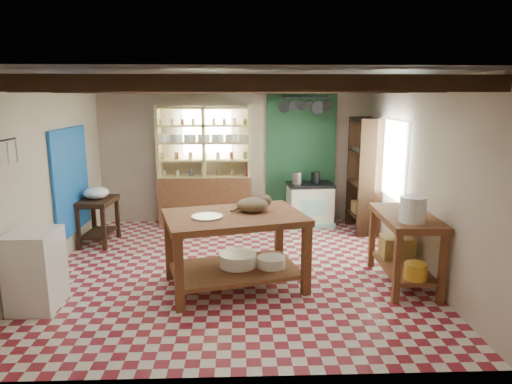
{
  "coord_description": "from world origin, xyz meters",
  "views": [
    {
      "loc": [
        0.09,
        -6.01,
        2.38
      ],
      "look_at": [
        0.32,
        0.3,
        1.03
      ],
      "focal_mm": 32.0,
      "sensor_mm": 36.0,
      "label": 1
    }
  ],
  "objects_px": {
    "stove": "(310,204)",
    "right_counter": "(404,249)",
    "prep_table": "(98,221)",
    "cat": "(253,205)",
    "white_cabinet": "(36,270)",
    "work_table": "(235,251)"
  },
  "relations": [
    {
      "from": "stove",
      "to": "right_counter",
      "type": "relative_size",
      "value": 0.64
    },
    {
      "from": "prep_table",
      "to": "cat",
      "type": "height_order",
      "value": "cat"
    },
    {
      "from": "white_cabinet",
      "to": "cat",
      "type": "height_order",
      "value": "cat"
    },
    {
      "from": "white_cabinet",
      "to": "cat",
      "type": "relative_size",
      "value": 2.23
    },
    {
      "from": "work_table",
      "to": "right_counter",
      "type": "height_order",
      "value": "work_table"
    },
    {
      "from": "work_table",
      "to": "right_counter",
      "type": "relative_size",
      "value": 1.3
    },
    {
      "from": "prep_table",
      "to": "white_cabinet",
      "type": "bearing_deg",
      "value": -86.02
    },
    {
      "from": "white_cabinet",
      "to": "right_counter",
      "type": "height_order",
      "value": "right_counter"
    },
    {
      "from": "stove",
      "to": "white_cabinet",
      "type": "bearing_deg",
      "value": -143.02
    },
    {
      "from": "right_counter",
      "to": "stove",
      "type": "bearing_deg",
      "value": 108.36
    },
    {
      "from": "stove",
      "to": "right_counter",
      "type": "bearing_deg",
      "value": -78.59
    },
    {
      "from": "stove",
      "to": "right_counter",
      "type": "distance_m",
      "value": 2.83
    },
    {
      "from": "work_table",
      "to": "stove",
      "type": "bearing_deg",
      "value": 48.66
    },
    {
      "from": "stove",
      "to": "white_cabinet",
      "type": "distance_m",
      "value": 4.84
    },
    {
      "from": "stove",
      "to": "right_counter",
      "type": "xyz_separation_m",
      "value": [
        0.79,
        -2.72,
        0.06
      ]
    },
    {
      "from": "work_table",
      "to": "stove",
      "type": "relative_size",
      "value": 2.05
    },
    {
      "from": "work_table",
      "to": "cat",
      "type": "height_order",
      "value": "cat"
    },
    {
      "from": "work_table",
      "to": "white_cabinet",
      "type": "bearing_deg",
      "value": 177.21
    },
    {
      "from": "work_table",
      "to": "cat",
      "type": "xyz_separation_m",
      "value": [
        0.23,
        0.11,
        0.56
      ]
    },
    {
      "from": "prep_table",
      "to": "right_counter",
      "type": "distance_m",
      "value": 4.72
    },
    {
      "from": "work_table",
      "to": "right_counter",
      "type": "bearing_deg",
      "value": -14.25
    },
    {
      "from": "stove",
      "to": "white_cabinet",
      "type": "xyz_separation_m",
      "value": [
        -3.61,
        -3.22,
        0.05
      ]
    }
  ]
}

